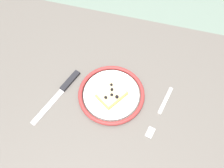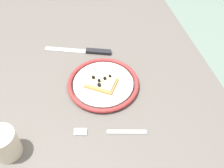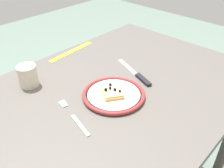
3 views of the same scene
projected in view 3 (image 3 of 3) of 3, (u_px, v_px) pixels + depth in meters
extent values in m
cube|color=#5B5651|center=(114.00, 91.00, 0.94)|extent=(1.15, 0.81, 0.03)
cylinder|color=#4C4742|center=(128.00, 83.00, 1.66)|extent=(0.05, 0.05, 0.72)
cylinder|color=white|center=(114.00, 95.00, 0.89)|extent=(0.19, 0.19, 0.01)
torus|color=maroon|center=(114.00, 94.00, 0.89)|extent=(0.23, 0.23, 0.01)
cube|color=tan|center=(112.00, 92.00, 0.89)|extent=(0.11, 0.11, 0.01)
cube|color=beige|center=(112.00, 90.00, 0.88)|extent=(0.10, 0.10, 0.01)
sphere|color=black|center=(120.00, 91.00, 0.87)|extent=(0.01, 0.01, 0.01)
sphere|color=black|center=(110.00, 88.00, 0.88)|extent=(0.01, 0.01, 0.01)
sphere|color=black|center=(115.00, 89.00, 0.87)|extent=(0.01, 0.01, 0.01)
sphere|color=black|center=(106.00, 90.00, 0.87)|extent=(0.01, 0.01, 0.01)
sphere|color=black|center=(110.00, 84.00, 0.90)|extent=(0.01, 0.01, 0.01)
cube|color=silver|center=(128.00, 67.00, 1.07)|extent=(0.07, 0.15, 0.00)
cube|color=black|center=(143.00, 80.00, 0.98)|extent=(0.05, 0.09, 0.01)
cube|color=#B8B8B8|center=(80.00, 125.00, 0.77)|extent=(0.04, 0.11, 0.00)
cube|color=#B8B8B8|center=(63.00, 104.00, 0.85)|extent=(0.03, 0.04, 0.00)
cylinder|color=beige|center=(28.00, 76.00, 0.93)|extent=(0.07, 0.07, 0.08)
cube|color=yellow|center=(71.00, 52.00, 1.19)|extent=(0.27, 0.05, 0.00)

